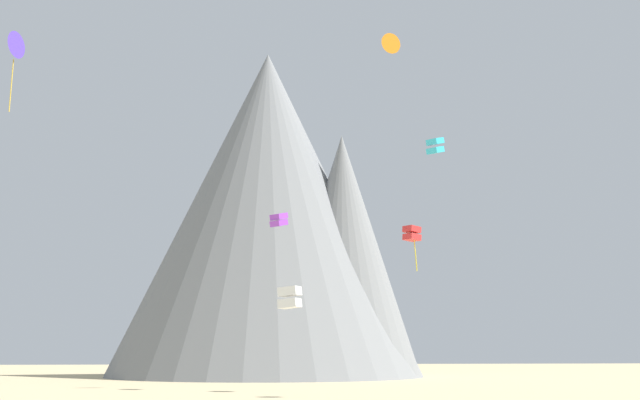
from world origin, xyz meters
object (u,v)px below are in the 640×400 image
Objects in this scene: rock_massif at (270,222)px; kite_violet_mid at (279,220)px; kite_white_low at (290,297)px; kite_orange_high at (391,44)px; kite_red_low at (412,234)px; kite_indigo_high at (15,46)px; kite_cyan_mid at (435,146)px.

kite_violet_mid is at bearing -92.48° from rock_massif.
kite_white_low is 0.71× the size of kite_orange_high.
kite_violet_mid is at bearing -175.64° from kite_red_low.
kite_orange_high is at bearing 3.42° from kite_white_low.
kite_red_low reaches higher than kite_white_low.
rock_massif is at bearing -178.10° from kite_indigo_high.
kite_red_low is (10.14, -14.52, -3.12)m from kite_violet_mid.
rock_massif is 63.87m from kite_indigo_high.
kite_cyan_mid is at bearing 120.64° from kite_red_low.
kite_indigo_high is 3.50× the size of kite_violet_mid.
kite_indigo_high is at bearing 9.17° from kite_orange_high.
kite_cyan_mid is (36.91, 9.79, -4.87)m from kite_indigo_high.
kite_indigo_high reaches higher than kite_white_low.
kite_cyan_mid reaches higher than kite_white_low.
kite_cyan_mid is (12.52, -48.98, 0.60)m from rock_massif.
kite_white_low is 34.73m from kite_violet_mid.
kite_red_low is at bearing -66.66° from kite_cyan_mid.
kite_indigo_high is at bearing -113.03° from kite_cyan_mid.
kite_orange_high is 26.18m from kite_red_low.
kite_cyan_mid is at bearing -5.98° from kite_white_low.
rock_massif reaches higher than kite_red_low.
kite_orange_high is 0.59× the size of kite_red_low.
kite_white_low is 0.87× the size of kite_cyan_mid.
kite_indigo_high reaches higher than kite_cyan_mid.
rock_massif is at bearing -93.54° from kite_orange_high.
kite_orange_high is 22.08m from kite_violet_mid.
rock_massif is at bearing 22.69° from kite_white_low.
kite_orange_high is at bearing 143.79° from kite_red_low.
rock_massif is 45.43m from kite_orange_high.
kite_white_low is 33.82m from kite_indigo_high.
kite_violet_mid is (-1.82, -42.13, -5.78)m from rock_massif.
kite_orange_high reaches higher than kite_violet_mid.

